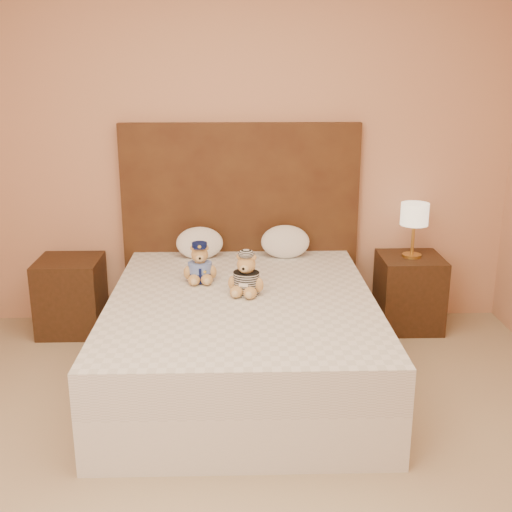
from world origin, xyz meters
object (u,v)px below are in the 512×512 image
Objects in this scene: bed at (242,338)px; nightstand_right at (409,292)px; pillow_left at (200,241)px; teddy_police at (200,262)px; teddy_prisoner at (246,274)px; lamp at (414,217)px; pillow_right at (285,240)px; nightstand_left at (71,295)px.

bed and nightstand_right have the same top height.
teddy_police is at bearing -86.53° from pillow_left.
nightstand_right is at bearing 46.69° from teddy_prisoner.
lamp is 1.13× the size of pillow_right.
lamp is at bearing 0.00° from nightstand_left.
nightstand_left is 2.13× the size of teddy_police.
bed is 7.66× the size of teddy_prisoner.
teddy_prisoner is at bearing -67.32° from pillow_left.
bed is 5.89× the size of pillow_left.
teddy_prisoner reaches higher than nightstand_right.
bed is at bearing -147.38° from nightstand_right.
lamp is 1.56m from pillow_left.
pillow_left is (-1.55, 0.03, 0.39)m from nightstand_right.
lamp is 1.53× the size of teddy_prisoner.
teddy_police reaches higher than pillow_left.
bed is 3.64× the size of nightstand_right.
nightstand_left is at bearing 147.38° from bed.
pillow_right is at bearing 38.74° from teddy_police.
teddy_prisoner is 0.84m from pillow_right.
pillow_right is (0.59, 0.54, -0.00)m from teddy_police.
pillow_right reaches higher than nightstand_left.
bed is at bearing -51.03° from teddy_police.
pillow_right is (-0.93, 0.03, -0.17)m from lamp.
nightstand_left is 1.54m from teddy_prisoner.
bed and nightstand_left have the same top height.
lamp reaches higher than nightstand_left.
pillow_left is at bearing 109.85° from bed.
nightstand_left is at bearing 180.00° from nightstand_right.
teddy_prisoner reaches higher than pillow_left.
nightstand_right is at bearing 14.85° from teddy_police.
teddy_prisoner is (0.30, -0.24, 0.00)m from teddy_police.
bed is 1.59m from lamp.
nightstand_left is 2.50m from nightstand_right.
teddy_police is 0.80m from pillow_right.
nightstand_left is at bearing 164.36° from teddy_prisoner.
teddy_prisoner is at bearing 57.08° from bed.
lamp is at bearing 180.00° from nightstand_right.
nightstand_right is 1.38× the size of lamp.
pillow_right is at bearing 68.70° from bed.
bed is 0.97m from pillow_left.
nightstand_right is at bearing -1.11° from pillow_left.
nightstand_left is at bearing 180.00° from lamp.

